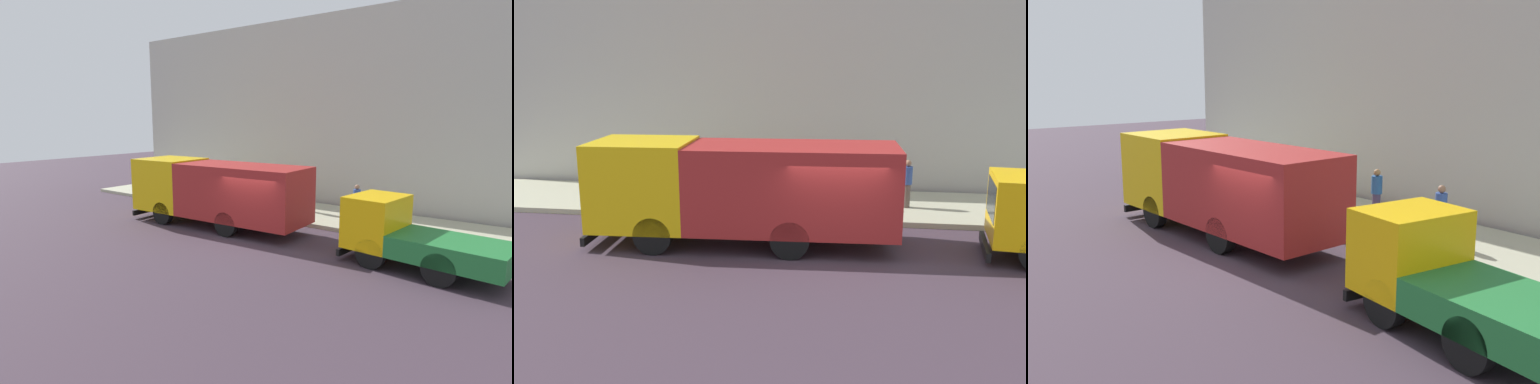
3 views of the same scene
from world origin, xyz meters
The scene contains 8 objects.
ground centered at (0.00, 0.00, 0.00)m, with size 80.00×80.00×0.00m, color #40313D.
sidewalk centered at (5.19, 0.00, 0.09)m, with size 4.37×30.00×0.18m, color #B3B294.
building_facade centered at (7.87, 0.00, 5.09)m, with size 0.50×30.00×10.19m, color #B5B3A9.
large_utility_truck centered at (0.75, 2.66, 1.66)m, with size 2.85×8.61×2.91m.
pedestrian_walking centered at (4.13, 3.41, 1.01)m, with size 0.50×0.50×1.58m.
pedestrian_standing centered at (5.21, 0.55, 1.08)m, with size 0.43×0.43×1.70m.
pedestrian_third centered at (4.89, -2.21, 1.05)m, with size 0.40×0.40×1.64m.
traffic_cone_orange centered at (3.36, 6.52, 0.47)m, with size 0.41×0.41×0.59m, color orange.
Camera 2 is at (-14.31, -0.29, 5.08)m, focal length 39.79 mm.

